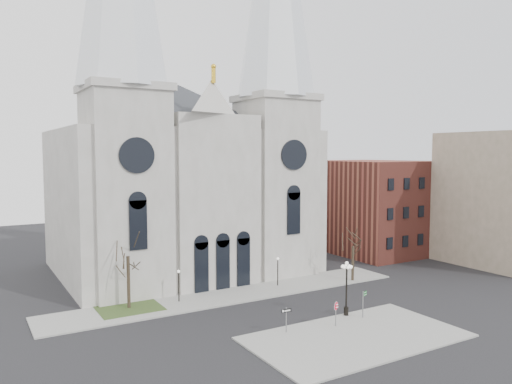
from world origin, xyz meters
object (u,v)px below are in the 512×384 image
stop_sign (336,308)px  street_name_sign (363,302)px  one_way_sign (286,316)px  globe_lamp (347,281)px

stop_sign → street_name_sign: street_name_sign is taller
stop_sign → street_name_sign: bearing=4.3°
stop_sign → one_way_sign: 4.70m
street_name_sign → stop_sign: bearing=163.7°
globe_lamp → one_way_sign: bearing=-173.5°
stop_sign → street_name_sign: size_ratio=0.89×
stop_sign → street_name_sign: 3.68m
globe_lamp → street_name_sign: bearing=-52.9°
stop_sign → one_way_sign: stop_sign is taller
stop_sign → globe_lamp: 3.59m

